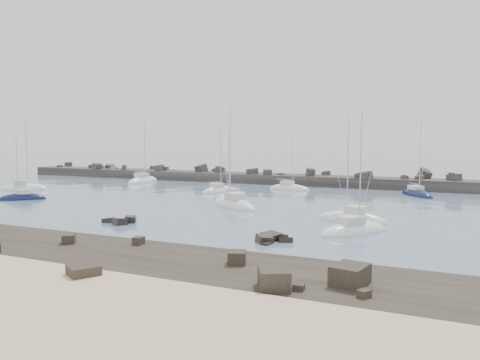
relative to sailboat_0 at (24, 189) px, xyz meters
The scene contains 15 objects.
ground 40.53m from the sailboat_0, 13.08° to the right, with size 400.00×400.00×0.00m, color slate.
rock_shelf 50.33m from the sailboat_0, 38.27° to the right, with size 140.00×12.55×1.87m.
rock_cluster_near 39.74m from the sailboat_0, 27.17° to the right, with size 3.65×3.85×1.27m.
rock_cluster_far 56.45m from the sailboat_0, 20.47° to the right, with size 3.29×3.47×1.36m.
breakwater 42.98m from the sailboat_0, 42.12° to the left, with size 115.00×6.88×5.19m.
sailboat_0 is the anchor object (origin of this frame).
sailboat_1 22.48m from the sailboat_0, 63.71° to the left, with size 3.27×9.48×14.89m.
sailboat_2 13.97m from the sailboat_0, 41.62° to the right, with size 6.23×5.60×10.40m.
sailboat_3 33.58m from the sailboat_0, 19.64° to the left, with size 4.26×7.53×11.42m.
sailboat_4 45.52m from the sailboat_0, 25.09° to the left, with size 7.78×3.13×11.99m.
sailboat_5 41.28m from the sailboat_0, ahead, with size 8.97×6.85×14.09m.
sailboat_6 37.33m from the sailboat_0, ahead, with size 3.36×6.83×10.53m.
sailboat_7 60.09m from the sailboat_0, 12.81° to the right, with size 6.54×7.71×12.43m.
sailboat_8 64.87m from the sailboat_0, 17.58° to the left, with size 6.45×8.16×12.75m.
sailboat_9 57.68m from the sailboat_0, ahead, with size 7.86×3.43×12.21m.
Camera 1 is at (27.35, -47.84, 8.88)m, focal length 35.00 mm.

